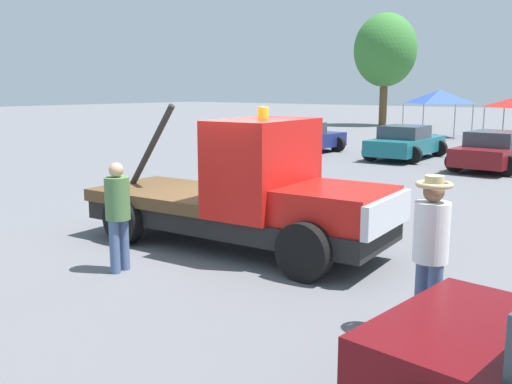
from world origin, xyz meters
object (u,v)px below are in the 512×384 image
person_near_truck (431,242)px  canopy_tent_blue (439,97)px  parked_car_teal (406,143)px  tow_truck (250,196)px  tree_center (385,50)px  parked_car_maroon (496,151)px  parked_car_navy (301,139)px  person_at_hood (118,209)px

person_near_truck → canopy_tent_blue: bearing=49.0°
parked_car_teal → canopy_tent_blue: 11.68m
tow_truck → person_near_truck: tow_truck is taller
tree_center → person_near_truck: bearing=-63.3°
person_near_truck → parked_car_teal: (-7.11, 15.49, -0.44)m
canopy_tent_blue → parked_car_maroon: bearing=-61.1°
tow_truck → parked_car_navy: 15.13m
person_at_hood → parked_car_maroon: 15.36m
person_near_truck → parked_car_teal: size_ratio=0.42×
person_near_truck → canopy_tent_blue: 28.53m
tow_truck → canopy_tent_blue: canopy_tent_blue is taller
person_near_truck → parked_car_maroon: (-3.39, 14.57, -0.44)m
person_near_truck → tree_center: 38.45m
person_near_truck → parked_car_navy: (-11.44, 14.48, -0.44)m
parked_car_teal → canopy_tent_blue: (-2.95, 11.17, 1.67)m
person_near_truck → tree_center: bearing=55.0°
tow_truck → parked_car_maroon: size_ratio=1.28×
parked_car_navy → canopy_tent_blue: size_ratio=1.45×
parked_car_teal → person_near_truck: bearing=-157.8°
person_at_hood → parked_car_teal: (-2.51, 16.23, -0.33)m
parked_car_maroon → person_near_truck: bearing=-165.4°
parked_car_navy → tree_center: 21.03m
person_at_hood → parked_car_teal: bearing=90.8°
parked_car_navy → parked_car_teal: 4.45m
parked_car_teal → tree_center: size_ratio=0.53×
canopy_tent_blue → tree_center: tree_center is taller
person_at_hood → tree_center: bearing=101.8°
parked_car_navy → parked_car_teal: size_ratio=1.01×
person_at_hood → parked_car_navy: size_ratio=0.38×
tree_center → person_at_hood: bearing=-70.2°
parked_car_navy → tree_center: (-5.73, 19.63, 4.92)m
person_near_truck → tree_center: tree_center is taller
person_near_truck → person_at_hood: bearing=127.4°
person_near_truck → parked_car_navy: person_near_truck is taller
parked_car_teal → parked_car_maroon: same height
parked_car_navy → tree_center: size_ratio=0.54×
person_near_truck → parked_car_navy: 18.46m
person_near_truck → tree_center: (-17.18, 34.11, 4.48)m
person_near_truck → parked_car_navy: size_ratio=0.41×
tow_truck → canopy_tent_blue: size_ratio=1.88×
canopy_tent_blue → parked_car_teal: bearing=-75.2°
person_at_hood → canopy_tent_blue: 27.97m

